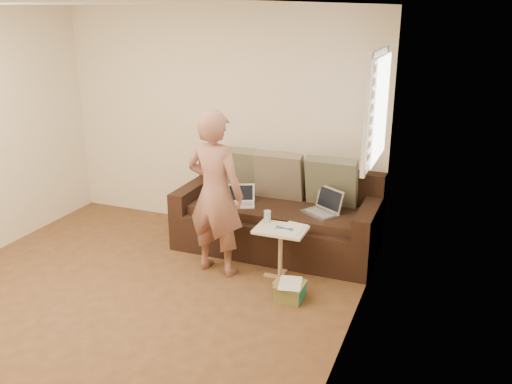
# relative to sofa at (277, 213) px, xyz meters

# --- Properties ---
(floor) EXTENTS (4.50, 4.50, 0.00)m
(floor) POSITION_rel_sofa_xyz_m (-0.90, -1.77, -0.42)
(floor) COLOR #4E341D
(floor) RESTS_ON ground
(ceiling) EXTENTS (4.50, 4.50, 0.00)m
(ceiling) POSITION_rel_sofa_xyz_m (-0.90, -1.77, 2.18)
(ceiling) COLOR white
(ceiling) RESTS_ON wall_back
(wall_back) EXTENTS (4.00, 0.00, 4.00)m
(wall_back) POSITION_rel_sofa_xyz_m (-0.90, 0.48, 0.87)
(wall_back) COLOR beige
(wall_back) RESTS_ON ground
(wall_right) EXTENTS (0.00, 4.50, 4.50)m
(wall_right) POSITION_rel_sofa_xyz_m (1.10, -1.77, 0.87)
(wall_right) COLOR beige
(wall_right) RESTS_ON ground
(window_blinds) EXTENTS (0.12, 0.88, 1.08)m
(window_blinds) POSITION_rel_sofa_xyz_m (1.05, -0.27, 1.28)
(window_blinds) COLOR white
(window_blinds) RESTS_ON wall_right
(sofa) EXTENTS (2.20, 0.95, 0.85)m
(sofa) POSITION_rel_sofa_xyz_m (0.00, 0.00, 0.00)
(sofa) COLOR black
(sofa) RESTS_ON ground
(pillow_left) EXTENTS (0.55, 0.29, 0.57)m
(pillow_left) POSITION_rel_sofa_xyz_m (-0.60, 0.22, 0.37)
(pillow_left) COLOR #555942
(pillow_left) RESTS_ON sofa
(pillow_mid) EXTENTS (0.55, 0.27, 0.57)m
(pillow_mid) POSITION_rel_sofa_xyz_m (-0.05, 0.20, 0.37)
(pillow_mid) COLOR #706150
(pillow_mid) RESTS_ON sofa
(pillow_right) EXTENTS (0.55, 0.28, 0.57)m
(pillow_right) POSITION_rel_sofa_xyz_m (0.55, 0.20, 0.37)
(pillow_right) COLOR #555942
(pillow_right) RESTS_ON sofa
(laptop_silver) EXTENTS (0.45, 0.42, 0.24)m
(laptop_silver) POSITION_rel_sofa_xyz_m (0.50, -0.09, 0.10)
(laptop_silver) COLOR #B7BABC
(laptop_silver) RESTS_ON sofa
(laptop_white) EXTENTS (0.35, 0.31, 0.21)m
(laptop_white) POSITION_rel_sofa_xyz_m (-0.36, -0.16, 0.10)
(laptop_white) COLOR white
(laptop_white) RESTS_ON sofa
(person) EXTENTS (0.66, 0.48, 1.68)m
(person) POSITION_rel_sofa_xyz_m (-0.39, -0.73, 0.42)
(person) COLOR #90514E
(person) RESTS_ON ground
(side_table) EXTENTS (0.49, 0.34, 0.54)m
(side_table) POSITION_rel_sofa_xyz_m (0.27, -0.65, -0.15)
(side_table) COLOR silver
(side_table) RESTS_ON ground
(drinking_glass) EXTENTS (0.07, 0.07, 0.12)m
(drinking_glass) POSITION_rel_sofa_xyz_m (0.09, -0.55, 0.18)
(drinking_glass) COLOR silver
(drinking_glass) RESTS_ON side_table
(scissors) EXTENTS (0.20, 0.14, 0.02)m
(scissors) POSITION_rel_sofa_xyz_m (0.31, -0.66, 0.12)
(scissors) COLOR silver
(scissors) RESTS_ON side_table
(paper_on_table) EXTENTS (0.25, 0.33, 0.00)m
(paper_on_table) POSITION_rel_sofa_xyz_m (0.37, -0.61, 0.12)
(paper_on_table) COLOR white
(paper_on_table) RESTS_ON side_table
(striped_box) EXTENTS (0.26, 0.26, 0.16)m
(striped_box) POSITION_rel_sofa_xyz_m (0.49, -1.00, -0.34)
(striped_box) COLOR orange
(striped_box) RESTS_ON ground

